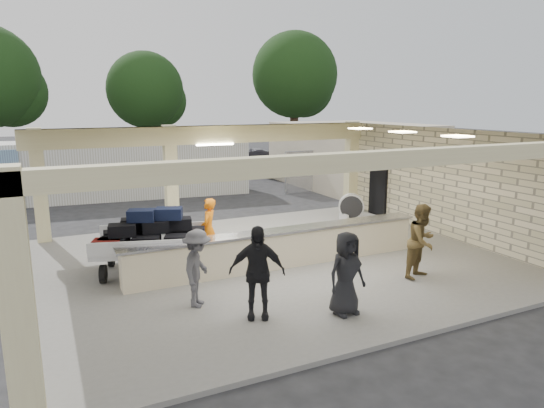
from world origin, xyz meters
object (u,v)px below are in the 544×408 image
passenger_d (346,273)px  container_white (115,169)px  baggage_counter (280,248)px  car_white_a (306,163)px  passenger_b (257,272)px  passenger_c (197,268)px  drum_fan (351,207)px  passenger_a (422,241)px  car_white_b (327,163)px  baggage_handler (209,229)px  luggage_cart (150,238)px  car_dark (264,161)px

passenger_d → container_white: size_ratio=0.14×
baggage_counter → car_white_a: (8.76, 14.23, 0.17)m
passenger_b → container_white: size_ratio=0.16×
passenger_c → passenger_d: (2.55, -1.65, 0.03)m
baggage_counter → drum_fan: size_ratio=8.22×
passenger_b → passenger_d: (1.67, -0.61, -0.09)m
drum_fan → passenger_a: size_ratio=0.55×
car_white_a → container_white: 11.36m
baggage_counter → car_white_b: size_ratio=1.79×
baggage_handler → luggage_cart: bearing=-45.9°
passenger_b → baggage_handler: bearing=110.1°
car_white_a → car_white_b: car_white_a is taller
luggage_cart → baggage_handler: bearing=26.6°
drum_fan → car_white_b: size_ratio=0.22×
car_white_b → container_white: container_white is taller
luggage_cart → passenger_a: bearing=-12.6°
baggage_counter → passenger_b: (-1.78, -2.53, 0.45)m
passenger_b → drum_fan: bearing=67.2°
passenger_b → baggage_counter: bearing=79.2°
baggage_handler → container_white: size_ratio=0.14×
passenger_c → container_white: container_white is taller
drum_fan → car_white_a: size_ratio=0.19×
passenger_d → car_white_b: bearing=53.6°
baggage_handler → drum_fan: bearing=142.0°
car_white_a → car_white_b: size_ratio=1.16×
luggage_cart → drum_fan: (7.57, 2.26, -0.33)m
drum_fan → luggage_cart: bearing=-130.4°
luggage_cart → passenger_c: passenger_c is taller
passenger_c → car_white_b: 20.21m
luggage_cart → car_white_b: luggage_cart is taller
baggage_counter → car_white_b: bearing=54.1°
luggage_cart → passenger_b: bearing=-53.3°
passenger_c → passenger_d: size_ratio=0.96×
car_dark → baggage_handler: bearing=167.2°
baggage_counter → passenger_c: passenger_c is taller
baggage_handler → passenger_d: passenger_d is taller
car_white_b → baggage_handler: bearing=121.6°
drum_fan → passenger_c: passenger_c is taller
baggage_handler → container_white: (-0.89, 10.79, 0.36)m
passenger_a → car_white_b: (7.48, 16.28, -0.28)m
car_dark → container_white: size_ratio=0.37×
baggage_handler → baggage_counter: bearing=82.3°
drum_fan → passenger_d: bearing=-92.5°
baggage_counter → passenger_c: (-2.66, -1.49, 0.33)m
car_white_b → container_white: 12.76m
drum_fan → passenger_a: 5.75m
passenger_a → passenger_d: bearing=-179.9°
car_white_a → car_dark: 2.68m
passenger_a → container_white: container_white is taller
baggage_counter → car_dark: bearing=66.8°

